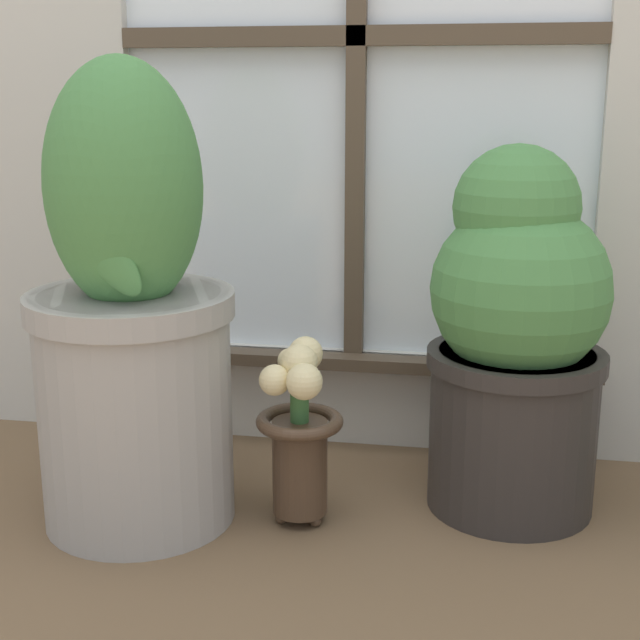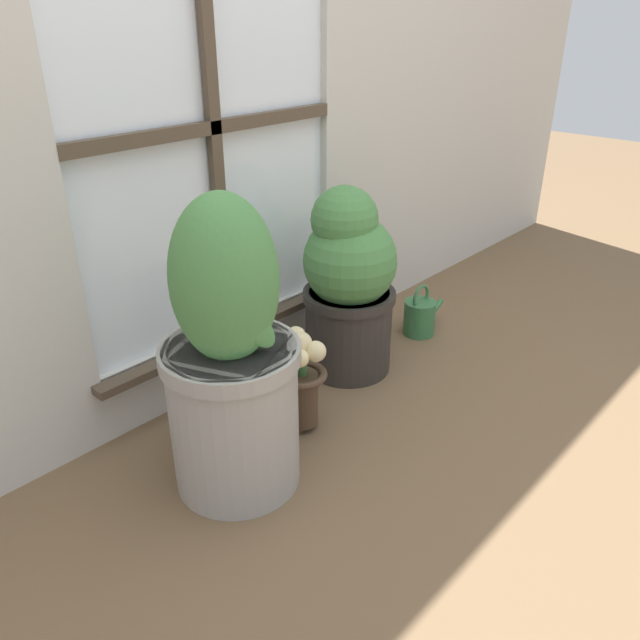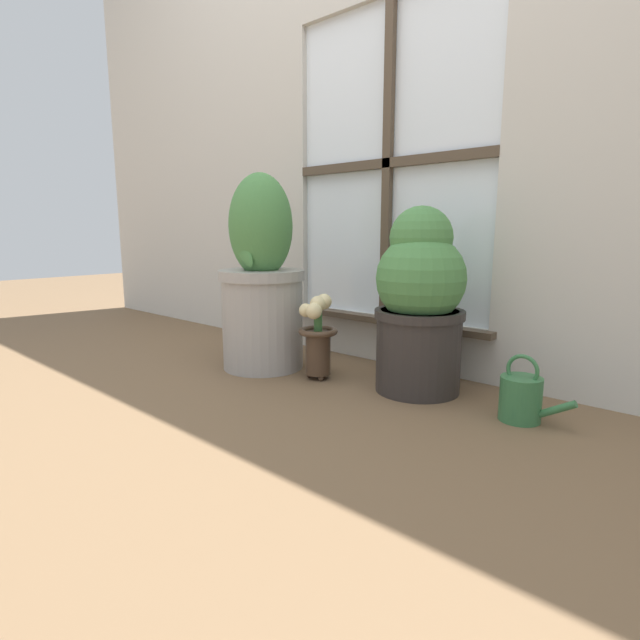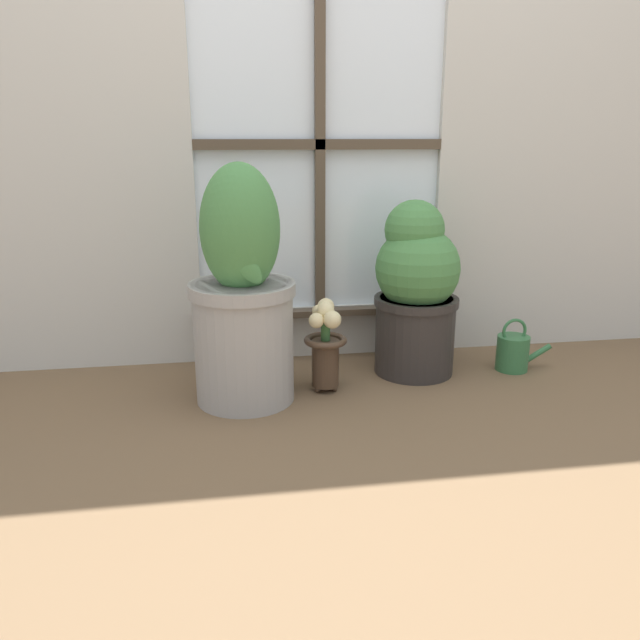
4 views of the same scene
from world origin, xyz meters
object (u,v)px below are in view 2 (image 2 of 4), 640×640
(watering_can, at_px, (420,316))
(flower_vase, at_px, (302,378))
(potted_plant_right, at_px, (348,283))
(potted_plant_left, at_px, (231,366))

(watering_can, bearing_deg, flower_vase, -173.15)
(potted_plant_right, relative_size, flower_vase, 1.98)
(flower_vase, height_order, watering_can, flower_vase)
(flower_vase, bearing_deg, potted_plant_left, -173.86)
(flower_vase, xyz_separation_m, watering_can, (0.71, 0.08, -0.10))
(potted_plant_left, bearing_deg, flower_vase, 6.14)
(potted_plant_left, xyz_separation_m, watering_can, (0.97, 0.11, -0.26))
(watering_can, bearing_deg, potted_plant_left, -173.35)
(potted_plant_right, xyz_separation_m, watering_can, (0.36, -0.04, -0.24))
(potted_plant_right, distance_m, flower_vase, 0.39)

